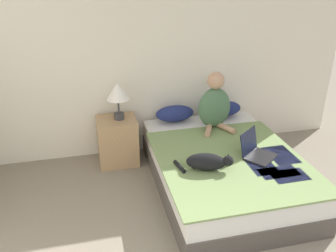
{
  "coord_description": "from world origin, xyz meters",
  "views": [
    {
      "loc": [
        -0.76,
        -0.73,
        2.37
      ],
      "look_at": [
        0.01,
        2.48,
        0.81
      ],
      "focal_mm": 38.0,
      "sensor_mm": 36.0,
      "label": 1
    }
  ],
  "objects": [
    {
      "name": "person_sitting",
      "position": [
        0.73,
        3.05,
        0.76
      ],
      "size": [
        0.41,
        0.4,
        0.71
      ],
      "color": "#476B4C",
      "rests_on": "bed"
    },
    {
      "name": "cat_tabby",
      "position": [
        0.33,
        2.11,
        0.55
      ],
      "size": [
        0.54,
        0.34,
        0.18
      ],
      "rotation": [
        0.0,
        0.0,
        -0.33
      ],
      "color": "black",
      "rests_on": "bed"
    },
    {
      "name": "nightstand",
      "position": [
        -0.45,
        3.27,
        0.3
      ],
      "size": [
        0.48,
        0.45,
        0.59
      ],
      "color": "tan",
      "rests_on": "ground_plane"
    },
    {
      "name": "wall_back",
      "position": [
        0.0,
        3.55,
        1.27
      ],
      "size": [
        5.35,
        0.05,
        2.55
      ],
      "color": "silver",
      "rests_on": "ground_plane"
    },
    {
      "name": "table_lamp",
      "position": [
        -0.41,
        3.27,
        0.93
      ],
      "size": [
        0.28,
        0.28,
        0.46
      ],
      "color": "#38383D",
      "rests_on": "nightstand"
    },
    {
      "name": "pillow_near",
      "position": [
        0.3,
        3.34,
        0.57
      ],
      "size": [
        0.5,
        0.25,
        0.2
      ],
      "color": "navy",
      "rests_on": "bed"
    },
    {
      "name": "laptop_open",
      "position": [
        0.92,
        2.25,
        0.52
      ],
      "size": [
        0.45,
        0.44,
        0.27
      ],
      "rotation": [
        0.0,
        0.0,
        0.65
      ],
      "color": "black",
      "rests_on": "bed"
    },
    {
      "name": "bed",
      "position": [
        0.63,
        2.44,
        0.23
      ],
      "size": [
        1.5,
        2.09,
        0.46
      ],
      "color": "#4C4742",
      "rests_on": "ground_plane"
    },
    {
      "name": "pillow_far",
      "position": [
        0.96,
        3.34,
        0.57
      ],
      "size": [
        0.5,
        0.25,
        0.2
      ],
      "color": "navy",
      "rests_on": "bed"
    }
  ]
}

